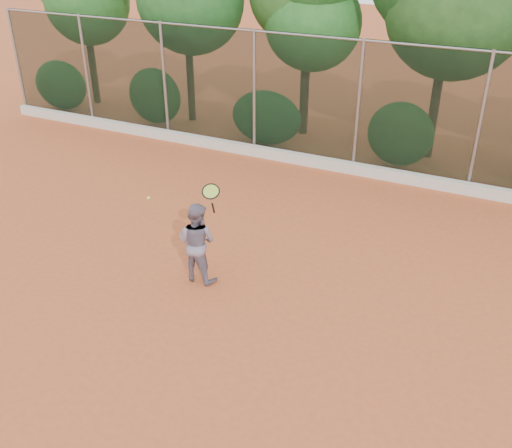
% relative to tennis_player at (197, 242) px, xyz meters
% --- Properties ---
extents(ground, '(80.00, 80.00, 0.00)m').
position_rel_tennis_player_xyz_m(ground, '(1.04, -0.64, -0.79)').
color(ground, '#B8542B').
rests_on(ground, ground).
extents(concrete_curb, '(24.00, 0.20, 0.30)m').
position_rel_tennis_player_xyz_m(concrete_curb, '(1.04, 6.18, -0.64)').
color(concrete_curb, beige).
rests_on(concrete_curb, ground).
extents(tennis_player, '(0.78, 0.62, 1.58)m').
position_rel_tennis_player_xyz_m(tennis_player, '(0.00, 0.00, 0.00)').
color(tennis_player, slate).
rests_on(tennis_player, ground).
extents(chainlink_fence, '(24.09, 0.09, 3.50)m').
position_rel_tennis_player_xyz_m(chainlink_fence, '(1.04, 6.36, 1.07)').
color(chainlink_fence, black).
rests_on(chainlink_fence, ground).
extents(tennis_racket, '(0.40, 0.38, 0.60)m').
position_rel_tennis_player_xyz_m(tennis_racket, '(0.37, -0.05, 1.10)').
color(tennis_racket, black).
rests_on(tennis_racket, ground).
extents(tennis_ball_in_flight, '(0.07, 0.07, 0.07)m').
position_rel_tennis_player_xyz_m(tennis_ball_in_flight, '(-1.04, 0.02, 0.68)').
color(tennis_ball_in_flight, '#DAF638').
rests_on(tennis_ball_in_flight, ground).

